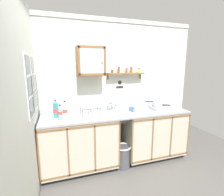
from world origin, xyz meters
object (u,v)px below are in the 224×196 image
Objects in this scene: hot_plate_stove at (162,108)px; trash_bin at (123,156)px; mug at (131,109)px; saucepan at (157,103)px; bottle_water_blue_1 at (60,113)px; bottle_opaque_white_0 at (65,110)px; warning_sign at (120,84)px; bottle_detergent_teal_2 at (56,109)px; sink at (117,113)px; dish_rack at (90,113)px; wall_cabinet at (91,61)px.

trash_bin is at bearing -170.54° from hot_plate_stove.
trash_bin is at bearing -142.13° from mug.
bottle_water_blue_1 is at bearing -178.37° from saucepan.
warning_sign is (1.03, 0.20, 0.36)m from bottle_opaque_white_0.
warning_sign is at bearing 158.44° from hot_plate_stove.
mug reaches higher than trash_bin.
bottle_water_blue_1 reaches higher than saucepan.
bottle_detergent_teal_2 is at bearing 177.17° from hot_plate_stove.
sink is 1.74× the size of bottle_detergent_teal_2.
mug is 0.28× the size of trash_bin.
wall_cabinet is (0.06, 0.13, 0.86)m from dish_rack.
bottle_opaque_white_0 reaches higher than hot_plate_stove.
bottle_detergent_teal_2 reaches higher than mug.
hot_plate_stove is 1.39m from dish_rack.
hot_plate_stove is 1.12× the size of trash_bin.
saucepan is 1.04× the size of bottle_detergent_teal_2.
saucepan is at bearing -2.24° from bottle_detergent_teal_2.
bottle_water_blue_1 is 0.95× the size of warning_sign.
trash_bin is (0.47, -0.32, -1.64)m from wall_cabinet.
saucepan is 0.79m from warning_sign.
saucepan is 1.76m from bottle_water_blue_1.
sink is 0.81m from saucepan.
bottle_detergent_teal_2 is (-0.06, 0.12, 0.02)m from bottle_water_blue_1.
warning_sign reaches higher than dish_rack.
saucepan is 1.22× the size of warning_sign.
saucepan reaches higher than trash_bin.
mug is at bearing 178.06° from saucepan.
trash_bin is at bearing -76.29° from sink.
hot_plate_stove is 1.78× the size of warning_sign.
warning_sign is 0.63× the size of trash_bin.
warning_sign is (0.15, 0.25, 0.49)m from sink.
sink reaches higher than bottle_water_blue_1.
saucepan is 0.52m from mug.
hot_plate_stove is (0.91, -0.05, 0.05)m from sink.
bottle_opaque_white_0 is 0.41m from dish_rack.
trash_bin is at bearing -19.06° from dish_rack.
hot_plate_stove is 1.93m from bottle_detergent_teal_2.
trash_bin is (-0.86, -0.14, -0.78)m from hot_plate_stove.
wall_cabinet is 1.94× the size of warning_sign.
saucepan is 1.68m from bottle_opaque_white_0.
wall_cabinet reaches higher than mug.
saucepan reaches higher than mug.
dish_rack is (0.39, -0.06, -0.08)m from bottle_opaque_white_0.
sink is 0.57m from warning_sign.
sink is 0.91m from hot_plate_stove.
bottle_opaque_white_0 is 0.55× the size of wall_cabinet.
hot_plate_stove is 0.62m from mug.
wall_cabinet is at bearing 7.31° from bottle_detergent_teal_2.
bottle_opaque_white_0 is at bearing -168.78° from warning_sign.
warning_sign reaches higher than bottle_detergent_teal_2.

